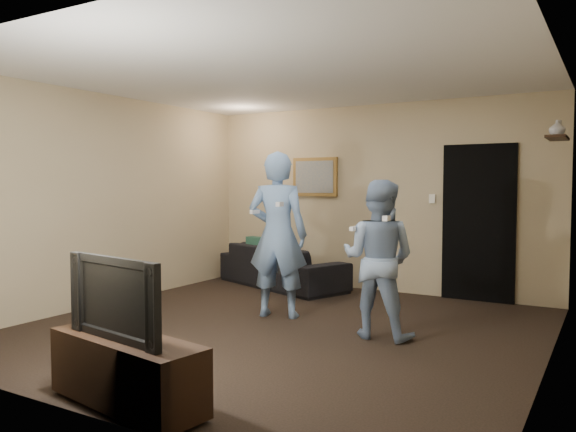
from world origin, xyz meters
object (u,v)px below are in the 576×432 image
Objects in this scene: wii_player_left at (278,235)px; television at (126,297)px; sofa at (282,266)px; tv_console at (127,370)px; wii_player_right at (378,259)px.

television is at bearing -80.05° from wii_player_left.
sofa is at bearing 119.33° from wii_player_left.
sofa is 1.67× the size of tv_console.
sofa is at bearing 139.86° from wii_player_right.
television is 2.77m from wii_player_left.
tv_console is 0.68× the size of wii_player_left.
television is 0.51× the size of wii_player_left.
wii_player_right is at bearing -10.14° from wii_player_left.
tv_console is at bearing -170.71° from television.
tv_console is at bearing -108.02° from wii_player_right.
television is at bearing 128.23° from sofa.
wii_player_right is at bearing 81.27° from television.
tv_console is 1.32× the size of television.
wii_player_right is at bearing 160.34° from sofa.
sofa is 1.97m from wii_player_left.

